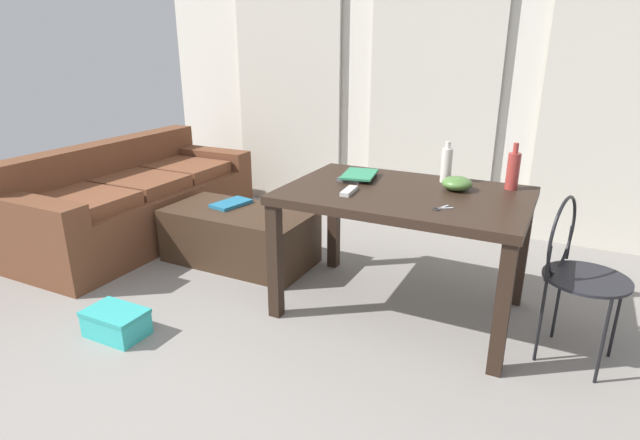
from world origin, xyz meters
TOP-DOWN VIEW (x-y plane):
  - ground_plane at (0.00, 1.27)m, footprint 8.03×8.03m
  - wall_back at (0.00, 3.35)m, footprint 5.41×0.10m
  - curtains at (0.00, 3.26)m, footprint 3.85×0.03m
  - couch at (-2.04, 1.85)m, footprint 0.89×2.02m
  - coffee_table at (-0.96, 1.80)m, footprint 1.06×0.55m
  - craft_table at (0.31, 1.64)m, footprint 1.35×0.89m
  - wire_chair at (1.20, 1.57)m, footprint 0.40×0.43m
  - bottle_near at (0.83, 1.96)m, footprint 0.07×0.07m
  - bottle_far at (0.46, 1.95)m, footprint 0.06×0.06m
  - bowl at (0.56, 1.80)m, footprint 0.17×0.17m
  - book_stack at (-0.04, 1.79)m, footprint 0.23×0.31m
  - tv_remote_on_table at (0.04, 1.47)m, footprint 0.07×0.18m
  - scissors at (0.56, 1.42)m, footprint 0.10×0.11m
  - tv_remote_primary at (-0.65, 1.79)m, footprint 0.11×0.19m
  - magazine at (-1.08, 1.88)m, footprint 0.22×0.32m
  - shoebox at (-0.99, 0.66)m, footprint 0.33×0.22m

SIDE VIEW (x-z plane):
  - ground_plane at x=0.00m, z-range 0.00..0.00m
  - shoebox at x=-0.99m, z-range 0.00..0.15m
  - coffee_table at x=-0.96m, z-range 0.00..0.39m
  - couch at x=-2.04m, z-range -0.08..0.68m
  - tv_remote_primary at x=-0.65m, z-range 0.39..0.42m
  - magazine at x=-1.08m, z-range 0.39..0.42m
  - wire_chair at x=1.20m, z-range 0.10..0.94m
  - craft_table at x=0.31m, z-range 0.28..1.02m
  - scissors at x=0.56m, z-range 0.74..0.75m
  - tv_remote_on_table at x=0.04m, z-range 0.74..0.76m
  - book_stack at x=-0.04m, z-range 0.74..0.78m
  - bowl at x=0.56m, z-range 0.74..0.82m
  - bottle_far at x=0.46m, z-range 0.73..0.97m
  - bottle_near at x=0.83m, z-range 0.72..0.98m
  - curtains at x=0.00m, z-range 0.00..2.09m
  - wall_back at x=0.00m, z-range 0.00..2.47m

